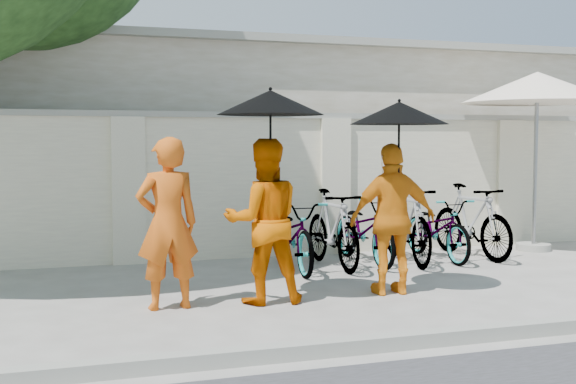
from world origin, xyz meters
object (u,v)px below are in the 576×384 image
object	(u,v)px
monk_center	(264,221)
patio_umbrella	(537,89)
monk_left	(167,223)
monk_right	(393,219)

from	to	relation	value
monk_center	patio_umbrella	distance (m)	5.59
monk_left	monk_right	xyz separation A→B (m)	(2.44, -0.06, -0.03)
monk_center	patio_umbrella	size ratio (longest dim) A/B	0.63
monk_left	monk_center	distance (m)	0.99
monk_left	monk_right	bearing A→B (deg)	173.97
monk_right	patio_umbrella	size ratio (longest dim) A/B	0.61
monk_right	monk_left	bearing A→B (deg)	2.52
monk_left	monk_right	world-z (taller)	monk_left
monk_right	patio_umbrella	bearing A→B (deg)	-143.86
monk_left	monk_center	world-z (taller)	monk_left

